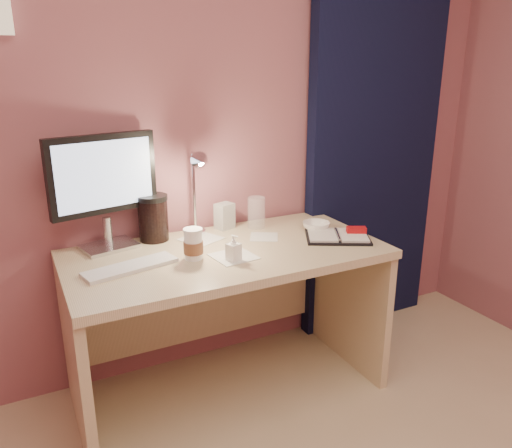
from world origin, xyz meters
name	(u,v)px	position (x,y,z in m)	size (l,w,h in m)	color
room	(361,137)	(0.95, 1.69, 1.14)	(3.50, 3.50, 3.50)	#C6B28E
desk	(221,290)	(0.00, 1.45, 0.50)	(1.40, 0.70, 0.73)	beige
monitor	(103,182)	(-0.46, 1.64, 1.04)	(0.47, 0.22, 0.51)	silver
keyboard	(131,267)	(-0.43, 1.36, 0.74)	(0.38, 0.11, 0.02)	silver
planner	(339,236)	(0.54, 1.29, 0.74)	(0.36, 0.33, 0.05)	black
paper_a	(234,256)	(0.00, 1.29, 0.73)	(0.17, 0.17, 0.00)	silver
paper_b	(264,237)	(0.23, 1.46, 0.73)	(0.13, 0.13, 0.00)	silver
paper_c	(201,239)	(-0.05, 1.57, 0.73)	(0.17, 0.17, 0.00)	silver
coffee_cup	(193,245)	(-0.16, 1.35, 0.79)	(0.08, 0.08, 0.13)	white
clear_cup	(256,212)	(0.27, 1.62, 0.81)	(0.09, 0.09, 0.16)	white
bowl	(316,226)	(0.51, 1.44, 0.75)	(0.13, 0.13, 0.04)	white
lotion_bottle	(234,248)	(-0.02, 1.25, 0.79)	(0.05, 0.05, 0.11)	white
dark_jar	(153,220)	(-0.25, 1.66, 0.83)	(0.14, 0.14, 0.19)	black
product_box	(225,216)	(0.12, 1.67, 0.79)	(0.09, 0.07, 0.13)	silver
desk_lamp	(205,184)	(-0.03, 1.56, 1.00)	(0.12, 0.26, 0.43)	silver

